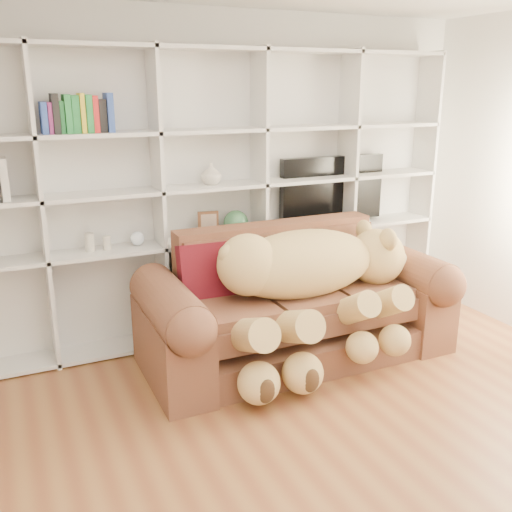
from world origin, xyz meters
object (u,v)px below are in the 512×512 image
sofa (295,310)px  tv (332,190)px  teddy_bear (310,279)px  gift_box (403,326)px

sofa → tv: tv is taller
tv → teddy_bear: bearing=-128.9°
gift_box → teddy_bear: bearing=-175.0°
sofa → gift_box: size_ratio=9.31×
gift_box → tv: bearing=106.2°
teddy_bear → tv: (0.75, 0.93, 0.47)m
gift_box → tv: 1.38m
sofa → teddy_bear: bearing=-86.5°
teddy_bear → gift_box: 1.16m
gift_box → sofa: bearing=173.3°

